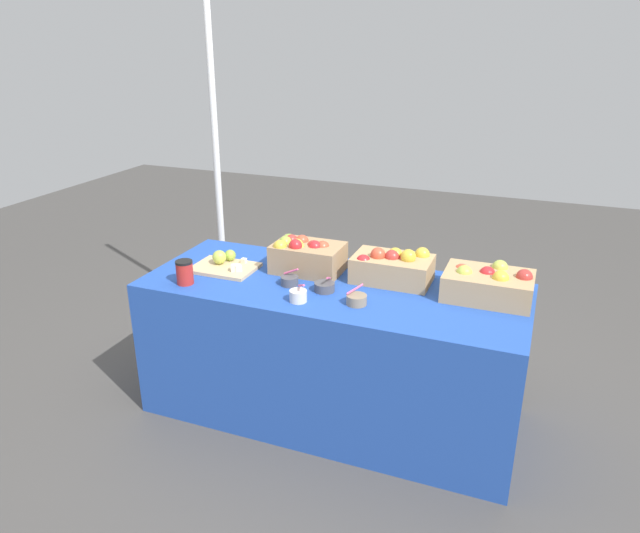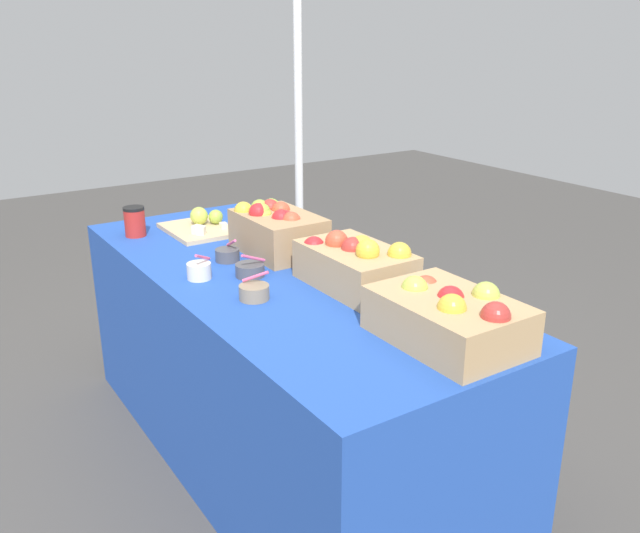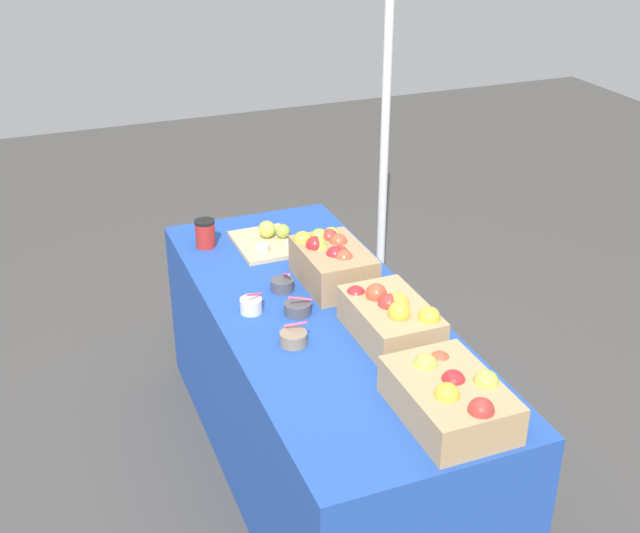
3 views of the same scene
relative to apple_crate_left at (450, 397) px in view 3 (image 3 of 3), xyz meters
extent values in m
plane|color=#474442|center=(-0.73, -0.12, -0.81)|extent=(10.00, 10.00, 0.00)
cube|color=#234CAD|center=(-0.73, -0.12, -0.44)|extent=(1.90, 0.76, 0.74)
cube|color=tan|center=(0.00, 0.00, -0.01)|extent=(0.40, 0.28, 0.12)
sphere|color=#B2C64C|center=(0.04, 0.09, 0.05)|extent=(0.08, 0.08, 0.08)
sphere|color=#B2332D|center=(0.15, 0.01, 0.05)|extent=(0.08, 0.08, 0.08)
sphere|color=#B2C64C|center=(-0.11, -0.03, 0.05)|extent=(0.08, 0.08, 0.08)
sphere|color=red|center=(-0.01, 0.01, 0.04)|extent=(0.08, 0.08, 0.08)
sphere|color=gold|center=(0.05, -0.05, 0.05)|extent=(0.08, 0.08, 0.08)
sphere|color=#D14C33|center=(-0.13, 0.04, 0.03)|extent=(0.08, 0.08, 0.08)
cube|color=tan|center=(-0.47, 0.04, -0.01)|extent=(0.39, 0.24, 0.13)
sphere|color=red|center=(-0.42, 0.05, 0.03)|extent=(0.08, 0.08, 0.08)
sphere|color=#B2332D|center=(-0.47, 0.03, 0.06)|extent=(0.08, 0.08, 0.08)
sphere|color=gold|center=(-0.39, 0.02, 0.07)|extent=(0.08, 0.08, 0.08)
sphere|color=gold|center=(-0.46, 0.06, 0.06)|extent=(0.08, 0.08, 0.08)
sphere|color=#D14C33|center=(-0.54, 0.01, 0.07)|extent=(0.08, 0.08, 0.08)
sphere|color=red|center=(-0.60, -0.04, 0.04)|extent=(0.08, 0.08, 0.08)
sphere|color=gold|center=(-0.34, 0.11, 0.06)|extent=(0.08, 0.08, 0.08)
cube|color=tan|center=(-0.91, 0.00, 0.00)|extent=(0.36, 0.24, 0.15)
sphere|color=#D14C33|center=(-0.84, 0.02, 0.07)|extent=(0.07, 0.07, 0.07)
sphere|color=#D14C33|center=(-0.97, 0.05, 0.07)|extent=(0.07, 0.07, 0.07)
sphere|color=#99B742|center=(-1.04, 0.00, 0.07)|extent=(0.07, 0.07, 0.07)
sphere|color=#99B742|center=(-0.96, -0.04, 0.08)|extent=(0.07, 0.07, 0.07)
sphere|color=#B2332D|center=(-0.89, 0.02, 0.06)|extent=(0.07, 0.07, 0.07)
sphere|color=#99B742|center=(-1.04, 0.05, 0.07)|extent=(0.07, 0.07, 0.07)
sphere|color=red|center=(-0.96, -0.05, 0.08)|extent=(0.07, 0.07, 0.07)
sphere|color=red|center=(-0.87, -0.01, 0.07)|extent=(0.07, 0.07, 0.07)
sphere|color=gold|center=(-1.04, -0.08, 0.07)|extent=(0.07, 0.07, 0.07)
sphere|color=#B2332D|center=(-1.02, 0.03, 0.07)|extent=(0.07, 0.07, 0.07)
sphere|color=#B2C64C|center=(-0.95, -0.04, 0.07)|extent=(0.07, 0.07, 0.07)
cube|color=#D1B284|center=(-1.33, -0.14, -0.06)|extent=(0.33, 0.24, 0.02)
cube|color=beige|center=(-1.23, -0.17, -0.04)|extent=(0.05, 0.05, 0.03)
sphere|color=#B2C64C|center=(-1.38, -0.11, -0.02)|extent=(0.07, 0.07, 0.07)
sphere|color=#99B742|center=(-1.35, -0.05, -0.02)|extent=(0.06, 0.06, 0.06)
cube|color=beige|center=(-1.25, -0.18, -0.04)|extent=(0.05, 0.05, 0.03)
cube|color=beige|center=(-1.26, -0.06, -0.04)|extent=(0.03, 0.03, 0.03)
cylinder|color=#4C4C51|center=(-0.93, -0.20, -0.05)|extent=(0.09, 0.09, 0.04)
cylinder|color=#EA598C|center=(-0.93, -0.18, -0.01)|extent=(0.08, 0.02, 0.05)
cylinder|color=silver|center=(-0.81, -0.36, -0.04)|extent=(0.08, 0.08, 0.05)
cylinder|color=#EA598C|center=(-0.80, -0.35, 0.01)|extent=(0.06, 0.08, 0.05)
cylinder|color=gray|center=(-0.55, -0.29, -0.05)|extent=(0.09, 0.09, 0.05)
cylinder|color=#EA598C|center=(-0.56, -0.28, 0.00)|extent=(0.07, 0.07, 0.04)
cylinder|color=#4C4C51|center=(-0.74, -0.21, -0.05)|extent=(0.10, 0.10, 0.04)
cylinder|color=#EA598C|center=(-0.72, -0.20, 0.00)|extent=(0.03, 0.10, 0.05)
cylinder|color=red|center=(-1.42, -0.37, -0.02)|extent=(0.08, 0.08, 0.11)
cylinder|color=black|center=(-1.42, -0.37, 0.04)|extent=(0.08, 0.08, 0.01)
cylinder|color=white|center=(-1.83, 0.66, 0.30)|extent=(0.04, 0.04, 2.21)
camera|label=1|loc=(0.20, -2.65, 1.09)|focal=33.23mm
camera|label=2|loc=(1.18, -1.19, 0.72)|focal=37.74mm
camera|label=3|loc=(1.71, -1.09, 1.44)|focal=46.28mm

